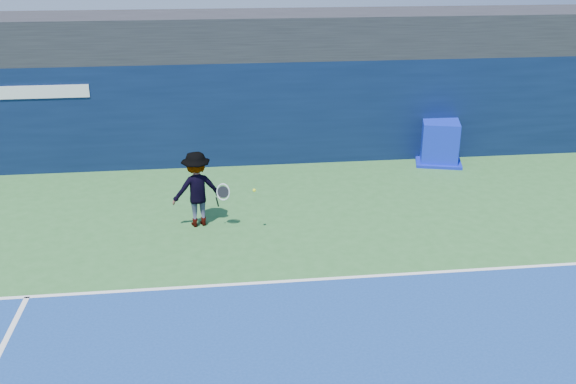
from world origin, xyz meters
name	(u,v)px	position (x,y,z in m)	size (l,w,h in m)	color
ground	(320,379)	(0.00, 0.00, 0.00)	(80.00, 80.00, 0.00)	#316C30
baseline	(294,281)	(0.00, 3.00, 0.01)	(24.00, 0.10, 0.01)	white
stadium_band	(257,34)	(0.00, 11.50, 3.60)	(36.00, 3.00, 1.20)	black
back_wall_assembly	(261,111)	(0.00, 10.50, 1.50)	(36.00, 1.03, 3.00)	#091635
equipment_cart	(439,144)	(5.20, 9.63, 0.57)	(1.61, 1.61, 1.26)	#0D1FBA
tennis_player	(197,189)	(-1.86, 5.93, 0.88)	(1.38, 0.90, 1.77)	white
tennis_ball	(254,190)	(-0.59, 5.30, 1.04)	(0.07, 0.07, 0.07)	yellow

